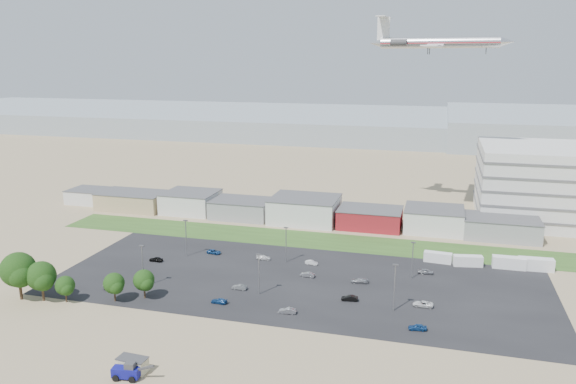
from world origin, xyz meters
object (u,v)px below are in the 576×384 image
(parked_car_7, at_px, (307,275))
(parked_car_4, at_px, (239,287))
(parked_car_0, at_px, (423,304))
(parked_car_13, at_px, (288,311))
(parked_car_1, at_px, (350,298))
(parked_car_5, at_px, (156,259))
(parked_car_6, at_px, (264,258))
(parked_car_9, at_px, (214,252))
(parked_car_12, at_px, (359,281))
(tree_far_left, at_px, (19,273))
(parked_car_3, at_px, (219,301))
(box_trailer_a, at_px, (438,257))
(airliner, at_px, (439,42))
(parked_car_8, at_px, (426,271))
(parked_car_2, at_px, (418,327))
(parked_car_10, at_px, (112,287))
(telehandler, at_px, (126,371))
(portable_shed, at_px, (133,365))
(parked_car_11, at_px, (312,263))

(parked_car_7, bearing_deg, parked_car_4, -45.23)
(parked_car_4, bearing_deg, parked_car_0, 93.97)
(parked_car_13, bearing_deg, parked_car_1, 124.60)
(parked_car_5, bearing_deg, parked_car_6, 110.17)
(parked_car_4, relative_size, parked_car_9, 0.88)
(parked_car_0, bearing_deg, parked_car_12, -121.92)
(tree_far_left, bearing_deg, parked_car_1, 14.74)
(parked_car_1, bearing_deg, parked_car_3, -79.05)
(parked_car_6, bearing_deg, box_trailer_a, -80.48)
(box_trailer_a, height_order, parked_car_6, box_trailer_a)
(airliner, relative_size, parked_car_9, 11.49)
(tree_far_left, xyz_separation_m, parked_car_13, (60.26, 9.04, -5.68))
(parked_car_3, height_order, parked_car_7, parked_car_7)
(parked_car_8, bearing_deg, box_trailer_a, -18.66)
(parked_car_1, height_order, parked_car_3, parked_car_1)
(box_trailer_a, bearing_deg, parked_car_3, -134.40)
(airliner, bearing_deg, parked_car_2, -83.75)
(parked_car_10, bearing_deg, parked_car_5, -4.22)
(parked_car_0, relative_size, parked_car_9, 1.08)
(parked_car_2, distance_m, parked_car_10, 70.54)
(parked_car_5, bearing_deg, parked_car_13, 65.50)
(parked_car_0, relative_size, parked_car_5, 1.19)
(telehandler, relative_size, parked_car_2, 2.04)
(parked_car_2, bearing_deg, parked_car_13, -98.22)
(airliner, distance_m, parked_car_4, 108.36)
(airliner, bearing_deg, box_trailer_a, -79.76)
(portable_shed, bearing_deg, parked_car_7, 72.39)
(telehandler, height_order, parked_car_5, telehandler)
(tree_far_left, relative_size, parked_car_1, 3.32)
(tree_far_left, bearing_deg, box_trailer_a, 28.72)
(parked_car_1, bearing_deg, portable_shed, -45.92)
(parked_car_1, bearing_deg, parked_car_2, 49.29)
(parked_car_10, xyz_separation_m, parked_car_12, (55.68, 19.74, -0.03))
(box_trailer_a, relative_size, parked_car_4, 2.03)
(parked_car_1, relative_size, parked_car_6, 0.97)
(portable_shed, relative_size, parked_car_1, 1.39)
(parked_car_4, relative_size, parked_car_8, 0.93)
(airliner, xyz_separation_m, parked_car_7, (-27.56, -69.89, -57.90))
(parked_car_8, bearing_deg, telehandler, 140.74)
(parked_car_6, bearing_deg, parked_car_9, 83.53)
(parked_car_4, distance_m, parked_car_10, 30.02)
(parked_car_3, relative_size, parked_car_9, 0.92)
(telehandler, relative_size, box_trailer_a, 1.03)
(parked_car_2, bearing_deg, parked_car_9, -126.16)
(telehandler, distance_m, parked_car_3, 32.79)
(parked_car_9, height_order, parked_car_11, parked_car_9)
(parked_car_1, xyz_separation_m, parked_car_8, (15.99, 21.34, 0.03))
(parked_car_6, bearing_deg, airliner, -38.02)
(box_trailer_a, xyz_separation_m, parked_car_0, (-2.72, -29.56, -0.75))
(parked_car_0, height_order, parked_car_5, parked_car_5)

